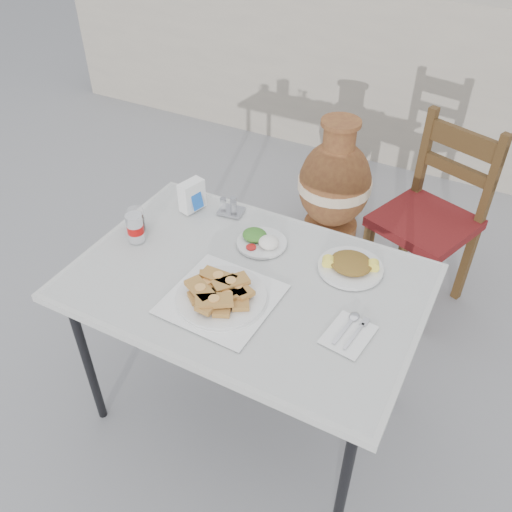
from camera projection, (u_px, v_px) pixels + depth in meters
The scene contains 13 objects.
ground at pixel (246, 395), 2.52m from camera, with size 80.00×80.00×0.00m, color slate.
cafe_table at pixel (247, 289), 2.02m from camera, with size 1.28×0.87×0.78m.
pide_plate at pixel (221, 292), 1.88m from camera, with size 0.37×0.37×0.07m.
salad_rice_plate at pixel (261, 240), 2.13m from camera, with size 0.20×0.20×0.05m.
salad_chopped_plate at pixel (351, 265), 2.01m from camera, with size 0.25×0.25×0.05m.
soda_can at pixel (135, 228), 2.13m from camera, with size 0.07×0.07×0.12m.
cola_glass at pixel (137, 221), 2.19m from camera, with size 0.07×0.07×0.10m.
napkin_holder at pixel (192, 196), 2.29m from camera, with size 0.09×0.12×0.13m.
condiment_caddy at pixel (231, 208), 2.30m from camera, with size 0.11×0.09×0.07m.
cutlery_napkin at pixel (350, 331), 1.78m from camera, with size 0.16×0.20×0.01m.
chair at pixel (430, 217), 2.74m from camera, with size 0.56×0.56×0.99m.
terracotta_urn at pixel (335, 185), 3.26m from camera, with size 0.45×0.45×0.78m.
back_wall at pixel (415, 85), 3.85m from camera, with size 6.00×0.25×1.20m, color #9F9584.
Camera 1 is at (0.76, -1.34, 2.10)m, focal length 38.00 mm.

